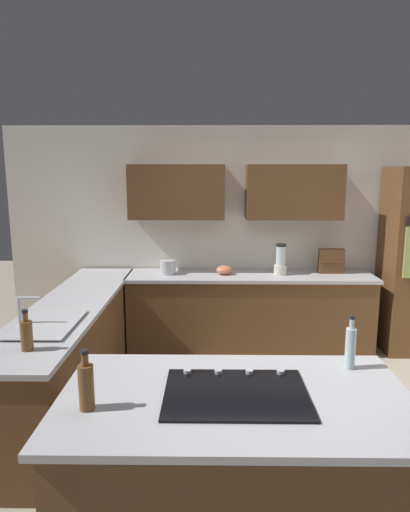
{
  "coord_description": "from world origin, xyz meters",
  "views": [
    {
      "loc": [
        0.56,
        3.34,
        2.06
      ],
      "look_at": [
        0.62,
        -1.27,
        1.2
      ],
      "focal_mm": 31.42,
      "sensor_mm": 36.0,
      "label": 1
    }
  ],
  "objects_px": {
    "spice_rack": "(331,261)",
    "blender": "(281,261)",
    "second_bottle": "(350,347)",
    "dish_soap_bottle": "(27,334)",
    "cooktop": "(236,393)",
    "oil_bottle": "(86,385)",
    "mixing_bowl": "(224,270)",
    "sink_unit": "(45,323)",
    "kettle": "(168,267)"
  },
  "relations": [
    {
      "from": "mixing_bowl",
      "to": "spice_rack",
      "type": "relative_size",
      "value": 0.64
    },
    {
      "from": "oil_bottle",
      "to": "second_bottle",
      "type": "height_order",
      "value": "second_bottle"
    },
    {
      "from": "oil_bottle",
      "to": "second_bottle",
      "type": "distance_m",
      "value": 1.53
    },
    {
      "from": "dish_soap_bottle",
      "to": "sink_unit",
      "type": "bearing_deg",
      "value": -83.05
    },
    {
      "from": "dish_soap_bottle",
      "to": "second_bottle",
      "type": "bearing_deg",
      "value": 172.89
    },
    {
      "from": "sink_unit",
      "to": "oil_bottle",
      "type": "xyz_separation_m",
      "value": [
        -0.66,
        1.22,
        0.11
      ]
    },
    {
      "from": "kettle",
      "to": "oil_bottle",
      "type": "height_order",
      "value": "oil_bottle"
    },
    {
      "from": "mixing_bowl",
      "to": "oil_bottle",
      "type": "bearing_deg",
      "value": 75.66
    },
    {
      "from": "blender",
      "to": "oil_bottle",
      "type": "relative_size",
      "value": 1.15
    },
    {
      "from": "spice_rack",
      "to": "oil_bottle",
      "type": "distance_m",
      "value": 3.69
    },
    {
      "from": "spice_rack",
      "to": "blender",
      "type": "bearing_deg",
      "value": 7.77
    },
    {
      "from": "kettle",
      "to": "sink_unit",
      "type": "bearing_deg",
      "value": 66.44
    },
    {
      "from": "sink_unit",
      "to": "kettle",
      "type": "relative_size",
      "value": 3.91
    },
    {
      "from": "blender",
      "to": "dish_soap_bottle",
      "type": "xyz_separation_m",
      "value": [
        2.02,
        2.27,
        -0.04
      ]
    },
    {
      "from": "cooktop",
      "to": "mixing_bowl",
      "type": "height_order",
      "value": "mixing_bowl"
    },
    {
      "from": "blender",
      "to": "cooktop",
      "type": "bearing_deg",
      "value": 76.76
    },
    {
      "from": "kettle",
      "to": "spice_rack",
      "type": "bearing_deg",
      "value": -177.53
    },
    {
      "from": "mixing_bowl",
      "to": "kettle",
      "type": "xyz_separation_m",
      "value": [
        0.65,
        0.0,
        0.03
      ]
    },
    {
      "from": "cooktop",
      "to": "blender",
      "type": "height_order",
      "value": "blender"
    },
    {
      "from": "cooktop",
      "to": "mixing_bowl",
      "type": "xyz_separation_m",
      "value": [
        -0.02,
        -2.85,
        0.04
      ]
    },
    {
      "from": "sink_unit",
      "to": "second_bottle",
      "type": "bearing_deg",
      "value": 160.75
    },
    {
      "from": "mixing_bowl",
      "to": "oil_bottle",
      "type": "distance_m",
      "value": 3.11
    },
    {
      "from": "sink_unit",
      "to": "dish_soap_bottle",
      "type": "relative_size",
      "value": 2.52
    },
    {
      "from": "spice_rack",
      "to": "second_bottle",
      "type": "relative_size",
      "value": 0.87
    },
    {
      "from": "blender",
      "to": "dish_soap_bottle",
      "type": "height_order",
      "value": "blender"
    },
    {
      "from": "sink_unit",
      "to": "spice_rack",
      "type": "distance_m",
      "value": 3.27
    },
    {
      "from": "sink_unit",
      "to": "blender",
      "type": "xyz_separation_m",
      "value": [
        -2.08,
        -1.79,
        0.14
      ]
    },
    {
      "from": "sink_unit",
      "to": "oil_bottle",
      "type": "relative_size",
      "value": 2.25
    },
    {
      "from": "dish_soap_bottle",
      "to": "oil_bottle",
      "type": "relative_size",
      "value": 0.9
    },
    {
      "from": "sink_unit",
      "to": "spice_rack",
      "type": "relative_size",
      "value": 2.43
    },
    {
      "from": "cooktop",
      "to": "spice_rack",
      "type": "distance_m",
      "value": 3.2
    },
    {
      "from": "cooktop",
      "to": "second_bottle",
      "type": "bearing_deg",
      "value": -154.7
    },
    {
      "from": "second_bottle",
      "to": "kettle",
      "type": "bearing_deg",
      "value": -62.22
    },
    {
      "from": "second_bottle",
      "to": "dish_soap_bottle",
      "type": "bearing_deg",
      "value": -7.11
    },
    {
      "from": "spice_rack",
      "to": "dish_soap_bottle",
      "type": "distance_m",
      "value": 3.52
    },
    {
      "from": "spice_rack",
      "to": "oil_bottle",
      "type": "relative_size",
      "value": 0.93
    },
    {
      "from": "mixing_bowl",
      "to": "dish_soap_bottle",
      "type": "xyz_separation_m",
      "value": [
        1.37,
        2.27,
        0.06
      ]
    },
    {
      "from": "oil_bottle",
      "to": "cooktop",
      "type": "bearing_deg",
      "value": -168.01
    },
    {
      "from": "sink_unit",
      "to": "second_bottle",
      "type": "distance_m",
      "value": 2.23
    },
    {
      "from": "kettle",
      "to": "second_bottle",
      "type": "distance_m",
      "value": 2.85
    },
    {
      "from": "blender",
      "to": "mixing_bowl",
      "type": "xyz_separation_m",
      "value": [
        0.65,
        0.0,
        -0.1
      ]
    },
    {
      "from": "dish_soap_bottle",
      "to": "oil_bottle",
      "type": "xyz_separation_m",
      "value": [
        -0.6,
        0.74,
        0.02
      ]
    },
    {
      "from": "blender",
      "to": "dish_soap_bottle",
      "type": "distance_m",
      "value": 3.04
    },
    {
      "from": "kettle",
      "to": "cooktop",
      "type": "bearing_deg",
      "value": 102.45
    },
    {
      "from": "second_bottle",
      "to": "spice_rack",
      "type": "bearing_deg",
      "value": -102.4
    },
    {
      "from": "dish_soap_bottle",
      "to": "oil_bottle",
      "type": "distance_m",
      "value": 0.96
    },
    {
      "from": "blender",
      "to": "mixing_bowl",
      "type": "height_order",
      "value": "blender"
    },
    {
      "from": "mixing_bowl",
      "to": "spice_rack",
      "type": "xyz_separation_m",
      "value": [
        -1.25,
        -0.08,
        0.09
      ]
    },
    {
      "from": "sink_unit",
      "to": "oil_bottle",
      "type": "bearing_deg",
      "value": 118.28
    },
    {
      "from": "cooktop",
      "to": "second_bottle",
      "type": "xyz_separation_m",
      "value": [
        -0.7,
        -0.33,
        0.13
      ]
    }
  ]
}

